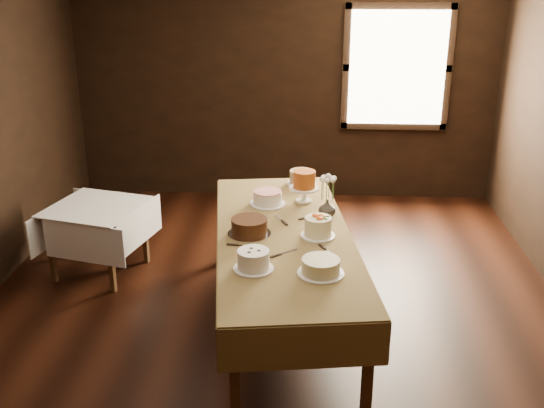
{
  "coord_description": "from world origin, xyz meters",
  "views": [
    {
      "loc": [
        0.26,
        -4.59,
        2.81
      ],
      "look_at": [
        0.0,
        0.2,
        0.95
      ],
      "focal_mm": 42.33,
      "sensor_mm": 36.0,
      "label": 1
    }
  ],
  "objects": [
    {
      "name": "cake_chocolate",
      "position": [
        -0.16,
        -0.1,
        0.87
      ],
      "size": [
        0.38,
        0.38,
        0.13
      ],
      "color": "silver",
      "rests_on": "display_table"
    },
    {
      "name": "cake_server_c",
      "position": [
        0.06,
        0.23,
        0.81
      ],
      "size": [
        0.13,
        0.23,
        0.01
      ],
      "primitive_type": "cube",
      "rotation": [
        0.0,
        0.0,
        2.02
      ],
      "color": "silver",
      "rests_on": "display_table"
    },
    {
      "name": "flower_bouquet",
      "position": [
        0.45,
        0.29,
        1.08
      ],
      "size": [
        0.14,
        0.14,
        0.2
      ],
      "primitive_type": null,
      "color": "white",
      "rests_on": "flower_vase"
    },
    {
      "name": "cake_lattice",
      "position": [
        -0.06,
        0.54,
        0.86
      ],
      "size": [
        0.34,
        0.34,
        0.11
      ],
      "color": "white",
      "rests_on": "display_table"
    },
    {
      "name": "floor",
      "position": [
        0.0,
        0.0,
        0.0
      ],
      "size": [
        5.0,
        6.0,
        0.01
      ],
      "primitive_type": "cube",
      "color": "black",
      "rests_on": "ground"
    },
    {
      "name": "cake_swirl",
      "position": [
        -0.08,
        -0.68,
        0.88
      ],
      "size": [
        0.28,
        0.28,
        0.14
      ],
      "color": "white",
      "rests_on": "display_table"
    },
    {
      "name": "cake_server_e",
      "position": [
        -0.15,
        -0.32,
        0.81
      ],
      "size": [
        0.24,
        0.06,
        0.01
      ],
      "primitive_type": "cube",
      "rotation": [
        0.0,
        0.0,
        -0.13
      ],
      "color": "silver",
      "rests_on": "display_table"
    },
    {
      "name": "cake_speckled",
      "position": [
        0.23,
        1.09,
        0.87
      ],
      "size": [
        0.28,
        0.28,
        0.13
      ],
      "color": "white",
      "rests_on": "display_table"
    },
    {
      "name": "flower_vase",
      "position": [
        0.45,
        0.29,
        0.88
      ],
      "size": [
        0.19,
        0.19,
        0.15
      ],
      "primitive_type": "imported",
      "rotation": [
        0.0,
        0.0,
        2.61
      ],
      "color": "#2D2823",
      "rests_on": "display_table"
    },
    {
      "name": "cake_server_b",
      "position": [
        0.46,
        -0.41,
        0.81
      ],
      "size": [
        0.14,
        0.22,
        0.01
      ],
      "primitive_type": "cube",
      "rotation": [
        0.0,
        0.0,
        -1.07
      ],
      "color": "silver",
      "rests_on": "display_table"
    },
    {
      "name": "cake_flowers",
      "position": [
        0.37,
        -0.11,
        0.88
      ],
      "size": [
        0.27,
        0.27,
        0.16
      ],
      "color": "white",
      "rests_on": "display_table"
    },
    {
      "name": "cake_caramel",
      "position": [
        0.26,
        0.63,
        0.94
      ],
      "size": [
        0.26,
        0.26,
        0.29
      ],
      "color": "white",
      "rests_on": "display_table"
    },
    {
      "name": "side_table",
      "position": [
        -1.65,
        0.79,
        0.59
      ],
      "size": [
        0.98,
        0.98,
        0.67
      ],
      "rotation": [
        0.0,
        0.0,
        -0.26
      ],
      "color": "#3F2714",
      "rests_on": "ground"
    },
    {
      "name": "cake_cream",
      "position": [
        0.38,
        -0.73,
        0.86
      ],
      "size": [
        0.36,
        0.36,
        0.11
      ],
      "color": "white",
      "rests_on": "display_table"
    },
    {
      "name": "display_table",
      "position": [
        0.11,
        -0.06,
        0.75
      ],
      "size": [
        1.35,
        2.73,
        0.81
      ],
      "rotation": [
        0.0,
        0.0,
        0.13
      ],
      "color": "#3F2714",
      "rests_on": "ground"
    },
    {
      "name": "cake_server_d",
      "position": [
        0.36,
        0.3,
        0.81
      ],
      "size": [
        0.22,
        0.15,
        0.01
      ],
      "primitive_type": "cube",
      "rotation": [
        0.0,
        0.0,
        0.55
      ],
      "color": "silver",
      "rests_on": "display_table"
    },
    {
      "name": "cake_server_a",
      "position": [
        0.16,
        -0.4,
        0.81
      ],
      "size": [
        0.2,
        0.17,
        0.01
      ],
      "primitive_type": "cube",
      "rotation": [
        0.0,
        0.0,
        0.67
      ],
      "color": "silver",
      "rests_on": "display_table"
    },
    {
      "name": "window",
      "position": [
        1.3,
        2.94,
        1.6
      ],
      "size": [
        1.1,
        0.05,
        1.3
      ],
      "primitive_type": "cube",
      "color": "#FFEABF",
      "rests_on": "wall_back"
    },
    {
      "name": "wall_back",
      "position": [
        0.0,
        3.0,
        1.4
      ],
      "size": [
        5.0,
        0.02,
        2.8
      ],
      "primitive_type": "cube",
      "color": "black",
      "rests_on": "ground"
    }
  ]
}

